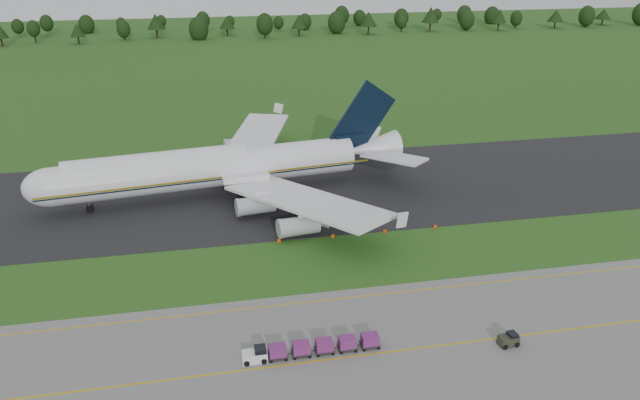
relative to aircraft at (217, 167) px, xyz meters
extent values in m
plane|color=#254F17|center=(13.94, -28.25, -5.44)|extent=(600.00, 600.00, 0.00)
cube|color=black|center=(13.94, -0.25, -5.40)|extent=(300.00, 40.00, 0.08)
cube|color=#C7980B|center=(13.94, -50.25, -5.37)|extent=(300.00, 0.25, 0.01)
cube|color=#C7980B|center=(13.94, -38.25, -5.37)|extent=(120.00, 0.20, 0.01)
cylinder|color=black|center=(-81.99, 184.78, -3.76)|extent=(0.70, 0.70, 3.36)
cone|color=#1D3613|center=(-81.99, 184.78, 0.92)|extent=(6.53, 6.53, 5.98)
cylinder|color=black|center=(-69.99, 191.35, -3.45)|extent=(0.70, 0.70, 3.99)
sphere|color=#1D3613|center=(-69.99, 191.35, 0.65)|extent=(5.56, 5.56, 5.56)
cylinder|color=black|center=(-50.92, 184.10, -3.87)|extent=(0.70, 0.70, 3.14)
cone|color=#1D3613|center=(-50.92, 184.10, 0.49)|extent=(6.33, 6.33, 5.58)
cylinder|color=black|center=(-32.46, 191.80, -3.85)|extent=(0.70, 0.70, 3.17)
sphere|color=#1D3613|center=(-32.46, 191.80, -0.59)|extent=(6.02, 6.02, 6.02)
cylinder|color=black|center=(-18.43, 196.40, -3.51)|extent=(0.70, 0.70, 3.86)
cone|color=#1D3613|center=(-18.43, 196.40, 1.85)|extent=(8.08, 8.08, 6.86)
cylinder|color=black|center=(0.41, 186.92, -3.95)|extent=(0.70, 0.70, 2.98)
sphere|color=#1D3613|center=(0.41, 186.92, -0.88)|extent=(8.60, 8.60, 8.60)
cylinder|color=black|center=(13.73, 197.16, -3.87)|extent=(0.70, 0.70, 3.14)
cone|color=#1D3613|center=(13.73, 197.16, 0.49)|extent=(7.27, 7.27, 5.58)
cylinder|color=black|center=(30.03, 184.34, -3.37)|extent=(0.70, 0.70, 4.13)
sphere|color=#1D3613|center=(30.03, 184.34, 0.87)|extent=(7.64, 7.64, 7.64)
cylinder|color=black|center=(46.55, 189.20, -3.71)|extent=(0.70, 0.70, 3.46)
cone|color=#1D3613|center=(46.55, 189.20, 1.09)|extent=(7.24, 7.24, 6.15)
cylinder|color=black|center=(65.41, 193.19, -3.80)|extent=(0.70, 0.70, 3.28)
sphere|color=#1D3613|center=(65.41, 193.19, -0.43)|extent=(8.34, 8.34, 8.34)
cylinder|color=black|center=(79.53, 187.25, -3.55)|extent=(0.70, 0.70, 3.78)
cone|color=#1D3613|center=(79.53, 187.25, 1.69)|extent=(8.09, 8.09, 6.71)
cylinder|color=black|center=(97.72, 192.66, -3.92)|extent=(0.70, 0.70, 3.03)
sphere|color=#1D3613|center=(97.72, 192.66, -0.81)|extent=(5.06, 5.06, 5.06)
cylinder|color=black|center=(111.87, 191.29, -3.35)|extent=(0.70, 0.70, 4.18)
cone|color=#1D3613|center=(111.87, 191.29, 2.46)|extent=(8.26, 8.26, 7.44)
cylinder|color=black|center=(130.53, 190.51, -3.79)|extent=(0.70, 0.70, 3.31)
sphere|color=#1D3613|center=(130.53, 190.51, -0.39)|extent=(7.36, 7.36, 7.36)
cylinder|color=black|center=(145.88, 187.23, -3.55)|extent=(0.70, 0.70, 3.79)
cone|color=#1D3613|center=(145.88, 187.23, 1.71)|extent=(7.34, 7.34, 6.73)
cylinder|color=black|center=(158.46, 193.56, -3.86)|extent=(0.70, 0.70, 3.15)
sphere|color=#1D3613|center=(158.46, 193.56, -0.62)|extent=(5.96, 5.96, 5.96)
cylinder|color=black|center=(177.75, 189.40, -3.80)|extent=(0.70, 0.70, 3.28)
cone|color=#1D3613|center=(177.75, 189.40, 0.76)|extent=(8.17, 8.17, 5.83)
cylinder|color=black|center=(195.65, 190.39, -3.65)|extent=(0.70, 0.70, 3.58)
sphere|color=#1D3613|center=(195.65, 190.39, 0.04)|extent=(7.97, 7.97, 7.97)
cylinder|color=black|center=(208.95, 195.98, -3.97)|extent=(0.70, 0.70, 2.94)
cone|color=#1D3613|center=(208.95, 195.98, 0.12)|extent=(8.21, 8.21, 5.23)
cylinder|color=black|center=(226.58, 190.15, -3.52)|extent=(0.70, 0.70, 3.84)
cylinder|color=white|center=(-1.23, -0.17, -0.19)|extent=(52.84, 13.49, 6.51)
cylinder|color=white|center=(-10.19, -1.38, 1.34)|extent=(31.15, 9.16, 5.08)
sphere|color=white|center=(-27.21, -3.68, -0.19)|extent=(6.51, 6.51, 6.51)
cone|color=white|center=(29.68, 4.02, 0.26)|extent=(10.69, 7.46, 6.18)
cube|color=#BD941C|center=(-0.79, -3.41, -0.74)|extent=(57.35, 7.82, 0.32)
cube|color=white|center=(13.14, -15.65, -1.01)|extent=(24.58, 30.59, 0.50)
cube|color=white|center=(8.51, 18.58, -1.01)|extent=(18.23, 32.03, 0.50)
cylinder|color=#A0A4A8|center=(5.63, -10.73, -3.27)|extent=(6.66, 3.72, 2.89)
cylinder|color=#A0A4A8|center=(11.28, -20.01, -3.27)|extent=(6.66, 3.72, 2.89)
cylinder|color=#A0A4A8|center=(2.57, 11.85, -3.27)|extent=(6.66, 3.72, 2.89)
cylinder|color=#A0A4A8|center=(5.56, 22.29, -3.27)|extent=(6.66, 3.72, 2.89)
cube|color=black|center=(27.46, 3.72, 6.35)|extent=(13.13, 2.26, 14.52)
cube|color=white|center=(31.94, -2.52, 0.53)|extent=(11.34, 12.22, 0.41)
cube|color=white|center=(30.12, 10.92, 0.53)|extent=(9.37, 12.76, 0.41)
cylinder|color=slate|center=(-21.84, -2.96, -4.44)|extent=(0.33, 0.33, 1.99)
cylinder|color=black|center=(-21.84, -2.96, -4.85)|extent=(1.27, 0.96, 1.18)
cylinder|color=slate|center=(4.69, -3.47, -4.44)|extent=(0.33, 0.33, 1.99)
cylinder|color=black|center=(4.69, -3.47, -4.85)|extent=(1.27, 0.96, 1.18)
cylinder|color=slate|center=(3.60, 4.59, -4.44)|extent=(0.33, 0.33, 1.99)
cylinder|color=black|center=(3.60, 4.59, -4.85)|extent=(1.27, 0.96, 1.18)
cube|color=white|center=(1.53, -48.84, -4.80)|extent=(2.75, 1.48, 1.16)
cylinder|color=black|center=(0.58, -49.58, -5.06)|extent=(0.63, 0.23, 0.63)
cube|color=black|center=(4.07, -48.84, -5.01)|extent=(2.12, 1.59, 0.13)
cube|color=#64225D|center=(4.07, -48.84, -4.37)|extent=(1.90, 1.48, 1.16)
cylinder|color=black|center=(3.23, -49.58, -5.20)|extent=(0.36, 0.16, 0.36)
cube|color=black|center=(6.72, -48.84, -5.01)|extent=(2.12, 1.59, 0.13)
cube|color=#64225D|center=(6.72, -48.84, -4.37)|extent=(1.90, 1.48, 1.16)
cylinder|color=black|center=(5.87, -49.58, -5.20)|extent=(0.36, 0.16, 0.36)
cube|color=black|center=(9.36, -48.84, -5.01)|extent=(2.12, 1.59, 0.13)
cube|color=#64225D|center=(9.36, -48.84, -4.37)|extent=(1.90, 1.48, 1.16)
cylinder|color=black|center=(8.52, -49.58, -5.20)|extent=(0.36, 0.16, 0.36)
cube|color=black|center=(12.01, -48.84, -5.01)|extent=(2.12, 1.59, 0.13)
cube|color=#64225D|center=(12.01, -48.84, -4.37)|extent=(1.90, 1.48, 1.16)
cylinder|color=black|center=(11.16, -49.58, -5.20)|extent=(0.36, 0.16, 0.36)
cube|color=black|center=(14.65, -48.84, -5.01)|extent=(2.12, 1.59, 0.13)
cube|color=#64225D|center=(14.65, -48.84, -4.37)|extent=(1.90, 1.48, 1.16)
cylinder|color=black|center=(13.81, -49.58, -5.20)|extent=(0.36, 0.16, 0.36)
cylinder|color=black|center=(1.53, -48.84, -5.06)|extent=(0.63, 0.23, 0.63)
cube|color=#292C1F|center=(30.28, -51.65, -4.77)|extent=(2.31, 1.52, 1.21)
cylinder|color=black|center=(29.51, -52.31, -5.07)|extent=(0.62, 0.22, 0.62)
cylinder|color=black|center=(31.05, -50.99, -5.07)|extent=(0.62, 0.22, 0.62)
cube|color=#EB4907|center=(8.09, -20.75, -5.14)|extent=(0.50, 0.12, 0.60)
cube|color=black|center=(8.09, -20.75, -5.42)|extent=(0.30, 0.30, 0.04)
cube|color=#EB4907|center=(16.51, -20.75, -5.14)|extent=(0.50, 0.12, 0.60)
cube|color=black|center=(16.51, -20.75, -5.42)|extent=(0.30, 0.30, 0.04)
cube|color=#EB4907|center=(24.93, -20.75, -5.14)|extent=(0.50, 0.12, 0.60)
cube|color=black|center=(24.93, -20.75, -5.42)|extent=(0.30, 0.30, 0.04)
cube|color=#EB4907|center=(33.35, -20.75, -5.14)|extent=(0.50, 0.12, 0.60)
cube|color=black|center=(33.35, -20.75, -5.42)|extent=(0.30, 0.30, 0.04)
camera|label=1|loc=(-2.48, -105.51, 37.89)|focal=35.00mm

